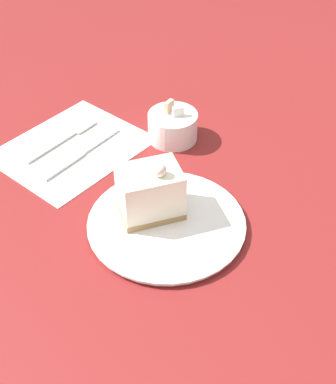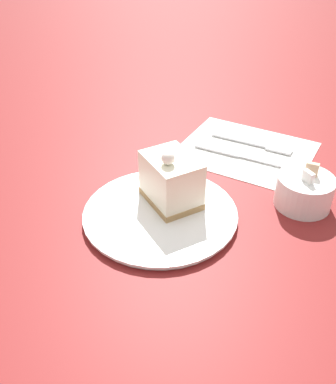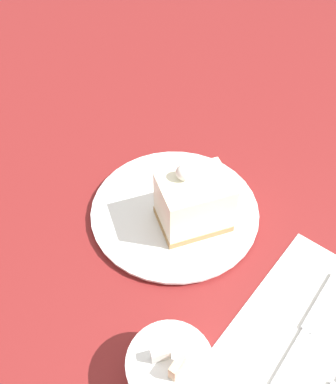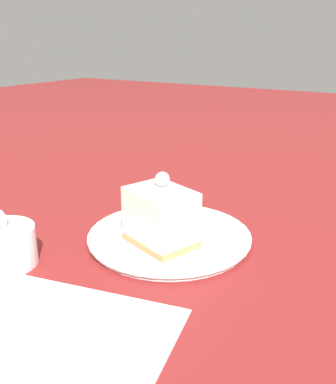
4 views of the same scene
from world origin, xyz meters
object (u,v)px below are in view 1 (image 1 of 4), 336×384
at_px(plate, 166,224).
at_px(fork, 67,136).
at_px(knife, 76,157).
at_px(sugar_bowl, 173,126).
at_px(cake_slice, 150,192).

relative_size(plate, fork, 1.46).
bearing_deg(fork, plate, -13.20).
height_order(fork, knife, same).
bearing_deg(plate, fork, -179.03).
height_order(fork, sugar_bowl, sugar_bowl).
distance_m(knife, sugar_bowl, 0.18).
bearing_deg(plate, knife, -173.88).
height_order(plate, sugar_bowl, sugar_bowl).
bearing_deg(fork, knife, -31.21).
bearing_deg(sugar_bowl, plate, -40.38).
height_order(cake_slice, fork, cake_slice).
bearing_deg(cake_slice, plate, 29.77).
distance_m(plate, cake_slice, 0.06).
distance_m(cake_slice, fork, 0.27).
bearing_deg(plate, sugar_bowl, 139.62).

